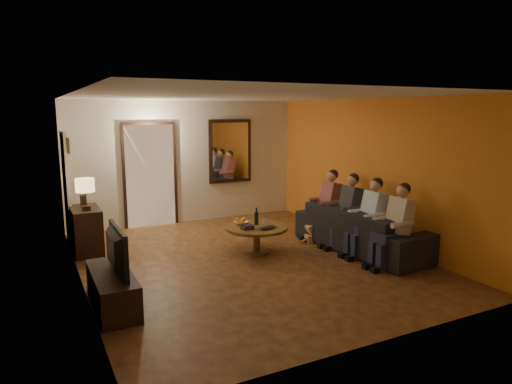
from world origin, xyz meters
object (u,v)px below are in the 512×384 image
person_a (396,229)px  dog (319,227)px  coffee_table (256,239)px  laptop (270,229)px  dresser (86,230)px  person_d (327,207)px  table_lamp (85,194)px  tv (110,251)px  person_c (347,213)px  bowl (241,223)px  person_b (370,220)px  wine_bottle (256,216)px  sofa (362,229)px  tv_stand (112,290)px

person_a → dog: person_a is taller
coffee_table → laptop: 0.38m
dresser → person_d: 4.30m
table_lamp → tv: (0.00, -2.24, -0.32)m
table_lamp → person_c: 4.43m
bowl → tv: bearing=-149.6°
table_lamp → laptop: table_lamp is taller
person_b → coffee_table: size_ratio=1.14×
person_b → wine_bottle: size_ratio=3.87×
tv → sofa: (4.26, 0.47, -0.35)m
person_d → person_c: bearing=-90.0°
tv → person_a: person_a is taller
person_b → bowl: 2.15m
dresser → bowl: (2.40, -1.05, 0.10)m
table_lamp → coffee_table: size_ratio=0.51×
table_lamp → person_d: bearing=-11.8°
person_a → laptop: bearing=137.8°
person_a → table_lamp: bearing=147.3°
sofa → coffee_table: bearing=62.3°
person_c → coffee_table: size_ratio=1.14×
tv → person_a: (4.16, -0.43, -0.12)m
person_c → dog: 0.63m
tv → wine_bottle: bearing=-63.9°
tv_stand → wine_bottle: wine_bottle is taller
laptop → person_a: bearing=-56.9°
person_c → bowl: 1.87m
person_b → bowl: person_b is taller
tv_stand → person_d: 4.39m
person_a → person_b: size_ratio=1.00×
person_d → dog: person_d is taller
person_d → coffee_table: size_ratio=1.14×
table_lamp → tv_stand: (0.00, -2.24, -0.82)m
dresser → coffee_table: bearing=-26.3°
dog → person_b: bearing=-67.5°
tv → person_b: (4.16, 0.17, -0.12)m
sofa → person_a: 0.93m
tv → sofa: tv is taller
sofa → tv_stand: bearing=91.8°
dresser → person_d: person_d is taller
wine_bottle → laptop: 0.41m
laptop → tv: bearing=-176.0°
sofa → laptop: bearing=70.0°
person_a → wine_bottle: 2.30m
coffee_table → dog: bearing=2.0°
sofa → person_a: size_ratio=2.12×
tv_stand → sofa: 4.29m
tv → person_c: bearing=-79.5°
tv → laptop: (2.68, 0.91, -0.26)m
tv_stand → table_lamp: bearing=90.0°
person_b → person_c: (0.00, 0.60, 0.00)m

